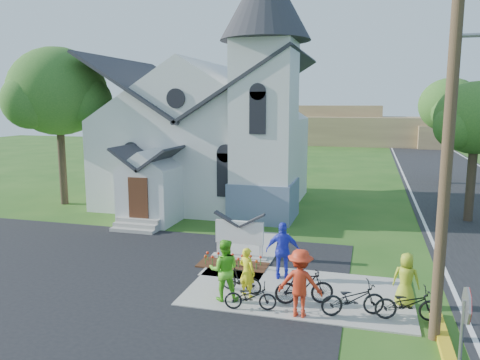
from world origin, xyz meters
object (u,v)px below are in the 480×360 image
(stop_sign, at_px, (465,321))
(cyclist_0, at_px, (247,272))
(church_sign, at_px, (239,233))
(bike_2, at_px, (353,299))
(cyclist_1, at_px, (224,270))
(cyclist_3, at_px, (300,283))
(bike_4, at_px, (408,304))
(cyclist_2, at_px, (283,251))
(cyclist_4, at_px, (406,279))
(bike_0, at_px, (250,296))
(bike_3, at_px, (304,287))
(bike_1, at_px, (241,279))
(utility_pole, at_px, (452,127))

(stop_sign, xyz_separation_m, cyclist_0, (-5.41, 3.89, -0.95))
(church_sign, distance_m, bike_2, 5.96)
(cyclist_1, distance_m, cyclist_3, 2.42)
(bike_4, bearing_deg, cyclist_2, 52.01)
(bike_4, bearing_deg, cyclist_3, 91.17)
(cyclist_1, relative_size, bike_4, 1.06)
(cyclist_4, bearing_deg, bike_0, 30.94)
(cyclist_0, bearing_deg, cyclist_3, 176.59)
(bike_2, xyz_separation_m, bike_3, (-1.42, 0.37, 0.05))
(bike_0, height_order, cyclist_2, cyclist_2)
(stop_sign, relative_size, cyclist_3, 1.28)
(cyclist_2, xyz_separation_m, cyclist_4, (3.88, -1.13, -0.19))
(stop_sign, xyz_separation_m, bike_3, (-3.63, 3.81, -1.20))
(bike_1, relative_size, cyclist_4, 0.92)
(church_sign, relative_size, bike_1, 1.50)
(utility_pole, relative_size, bike_0, 6.62)
(bike_4, bearing_deg, stop_sign, -177.43)
(bike_2, relative_size, bike_3, 1.04)
(stop_sign, relative_size, cyclist_2, 1.26)
(utility_pole, distance_m, cyclist_4, 4.96)
(bike_1, distance_m, cyclist_4, 4.97)
(church_sign, height_order, utility_pole, utility_pole)
(stop_sign, bearing_deg, cyclist_1, 149.99)
(utility_pole, height_order, cyclist_1, utility_pole)
(church_sign, xyz_separation_m, cyclist_1, (0.62, -3.93, -0.03))
(cyclist_2, distance_m, bike_4, 4.46)
(utility_pole, xyz_separation_m, cyclist_2, (-4.55, 2.97, -4.37))
(bike_2, xyz_separation_m, bike_4, (1.47, 0.09, -0.01))
(stop_sign, relative_size, bike_0, 1.64)
(bike_1, height_order, bike_3, bike_3)
(cyclist_0, relative_size, cyclist_3, 0.81)
(cyclist_1, relative_size, cyclist_3, 0.98)
(church_sign, relative_size, cyclist_2, 1.12)
(bike_0, distance_m, bike_3, 1.66)
(bike_4, bearing_deg, bike_1, 73.81)
(bike_2, bearing_deg, church_sign, 27.06)
(bike_2, bearing_deg, bike_1, 57.46)
(utility_pole, bearing_deg, bike_0, 176.57)
(utility_pole, height_order, bike_2, utility_pole)
(stop_sign, relative_size, bike_1, 1.69)
(cyclist_0, xyz_separation_m, bike_3, (1.78, -0.09, -0.25))
(church_sign, distance_m, bike_3, 4.70)
(cyclist_0, bearing_deg, cyclist_2, -90.74)
(bike_3, xyz_separation_m, cyclist_4, (2.89, 0.72, 0.27))
(stop_sign, distance_m, cyclist_2, 7.35)
(stop_sign, relative_size, bike_4, 1.39)
(cyclist_3, height_order, bike_4, cyclist_3)
(cyclist_1, distance_m, bike_1, 0.90)
(church_sign, relative_size, bike_0, 1.46)
(bike_2, distance_m, bike_3, 1.47)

